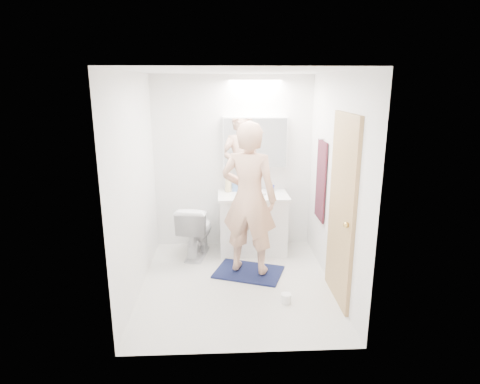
{
  "coord_description": "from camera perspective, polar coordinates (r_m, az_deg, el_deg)",
  "views": [
    {
      "loc": [
        -0.17,
        -4.27,
        2.28
      ],
      "look_at": [
        0.05,
        0.25,
        1.05
      ],
      "focal_mm": 30.04,
      "sensor_mm": 36.0,
      "label": 1
    }
  ],
  "objects": [
    {
      "name": "door_knob",
      "position": [
        4.04,
        14.86,
        -4.54
      ],
      "size": [
        0.06,
        0.06,
        0.06
      ],
      "primitive_type": "sphere",
      "color": "gold",
      "rests_on": "door"
    },
    {
      "name": "toilet_paper_roll",
      "position": [
        4.48,
        6.53,
        -14.76
      ],
      "size": [
        0.11,
        0.11,
        0.1
      ],
      "primitive_type": "cylinder",
      "color": "white",
      "rests_on": "floor"
    },
    {
      "name": "faucet",
      "position": [
        5.64,
        1.68,
        1.05
      ],
      "size": [
        0.02,
        0.02,
        0.16
      ],
      "primitive_type": "cylinder",
      "color": "white",
      "rests_on": "countertop"
    },
    {
      "name": "toothbrush_cup",
      "position": [
        5.62,
        4.48,
        0.55
      ],
      "size": [
        0.09,
        0.09,
        0.08
      ],
      "primitive_type": "imported",
      "rotation": [
        0.0,
        0.0,
        0.07
      ],
      "color": "#3D4AB9",
      "rests_on": "countertop"
    },
    {
      "name": "towel_hook",
      "position": [
        5.02,
        11.59,
        7.35
      ],
      "size": [
        0.07,
        0.02,
        0.02
      ],
      "primitive_type": "cylinder",
      "rotation": [
        0.0,
        1.57,
        0.0
      ],
      "color": "silver",
      "rests_on": "wall_right"
    },
    {
      "name": "wall_back",
      "position": [
        5.62,
        -1.01,
        4.15
      ],
      "size": [
        2.5,
        0.0,
        2.5
      ],
      "primitive_type": "plane",
      "rotation": [
        1.57,
        0.0,
        0.0
      ],
      "color": "white",
      "rests_on": "floor"
    },
    {
      "name": "sink_basin",
      "position": [
        5.47,
        1.83,
        -0.1
      ],
      "size": [
        0.36,
        0.36,
        0.03
      ],
      "primitive_type": "cylinder",
      "color": "white",
      "rests_on": "countertop"
    },
    {
      "name": "floor",
      "position": [
        4.84,
        -0.46,
        -12.88
      ],
      "size": [
        2.5,
        2.5,
        0.0
      ],
      "primitive_type": "plane",
      "color": "silver",
      "rests_on": "ground"
    },
    {
      "name": "ceiling",
      "position": [
        4.27,
        -0.53,
        16.83
      ],
      "size": [
        2.5,
        2.5,
        0.0
      ],
      "primitive_type": "plane",
      "rotation": [
        3.14,
        0.0,
        0.0
      ],
      "color": "white",
      "rests_on": "floor"
    },
    {
      "name": "bath_rug",
      "position": [
        5.08,
        1.22,
        -11.3
      ],
      "size": [
        0.94,
        0.79,
        0.02
      ],
      "primitive_type": "cube",
      "rotation": [
        0.0,
        0.0,
        -0.35
      ],
      "color": "#151B42",
      "rests_on": "floor"
    },
    {
      "name": "countertop",
      "position": [
        5.45,
        1.85,
        -0.53
      ],
      "size": [
        0.95,
        0.58,
        0.04
      ],
      "primitive_type": "cube",
      "color": "white",
      "rests_on": "vanity_cabinet"
    },
    {
      "name": "wall_right",
      "position": [
        4.58,
        13.4,
        1.16
      ],
      "size": [
        0.0,
        2.5,
        2.5
      ],
      "primitive_type": "plane",
      "rotation": [
        1.57,
        0.0,
        -1.57
      ],
      "color": "white",
      "rests_on": "floor"
    },
    {
      "name": "door",
      "position": [
        4.31,
        14.24,
        -2.56
      ],
      "size": [
        0.04,
        0.8,
        2.0
      ],
      "primitive_type": "cube",
      "color": "#A87F54",
      "rests_on": "wall_right"
    },
    {
      "name": "wall_front",
      "position": [
        3.21,
        0.42,
        -4.46
      ],
      "size": [
        2.5,
        0.0,
        2.5
      ],
      "primitive_type": "plane",
      "rotation": [
        -1.57,
        0.0,
        0.0
      ],
      "color": "white",
      "rests_on": "floor"
    },
    {
      "name": "towel",
      "position": [
        5.11,
        11.42,
        1.57
      ],
      "size": [
        0.02,
        0.42,
        1.0
      ],
      "primitive_type": "cube",
      "color": "black",
      "rests_on": "wall_right"
    },
    {
      "name": "toilet",
      "position": [
        5.48,
        -6.26,
        -5.39
      ],
      "size": [
        0.53,
        0.77,
        0.72
      ],
      "primitive_type": "imported",
      "rotation": [
        0.0,
        0.0,
        2.95
      ],
      "color": "white",
      "rests_on": "floor"
    },
    {
      "name": "soap_bottle_a",
      "position": [
        5.55,
        -1.7,
        1.23
      ],
      "size": [
        0.11,
        0.11,
        0.24
      ],
      "primitive_type": "imported",
      "rotation": [
        0.0,
        0.0,
        0.25
      ],
      "color": "beige",
      "rests_on": "countertop"
    },
    {
      "name": "mirror_panel",
      "position": [
        5.44,
        2.21,
        6.97
      ],
      "size": [
        0.84,
        0.01,
        0.66
      ],
      "primitive_type": "cube",
      "color": "silver",
      "rests_on": "medicine_cabinet"
    },
    {
      "name": "wall_left",
      "position": [
        4.5,
        -14.64,
        0.82
      ],
      "size": [
        0.0,
        2.5,
        2.5
      ],
      "primitive_type": "plane",
      "rotation": [
        1.57,
        0.0,
        1.57
      ],
      "color": "white",
      "rests_on": "floor"
    },
    {
      "name": "medicine_cabinet",
      "position": [
        5.52,
        2.14,
        7.08
      ],
      "size": [
        0.88,
        0.14,
        0.7
      ],
      "primitive_type": "cube",
      "color": "white",
      "rests_on": "wall_back"
    },
    {
      "name": "soap_bottle_b",
      "position": [
        5.59,
        -0.63,
        0.99
      ],
      "size": [
        0.1,
        0.1,
        0.17
      ],
      "primitive_type": "imported",
      "rotation": [
        0.0,
        0.0,
        -0.29
      ],
      "color": "#5A81C2",
      "rests_on": "countertop"
    },
    {
      "name": "vanity_cabinet",
      "position": [
        5.58,
        1.82,
        -4.59
      ],
      "size": [
        0.9,
        0.55,
        0.78
      ],
      "primitive_type": "cube",
      "color": "white",
      "rests_on": "floor"
    },
    {
      "name": "person",
      "position": [
        4.73,
        1.29,
        -0.95
      ],
      "size": [
        0.78,
        0.64,
        1.83
      ],
      "primitive_type": "imported",
      "rotation": [
        0.0,
        0.0,
        2.79
      ],
      "color": "tan",
      "rests_on": "bath_rug"
    }
  ]
}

